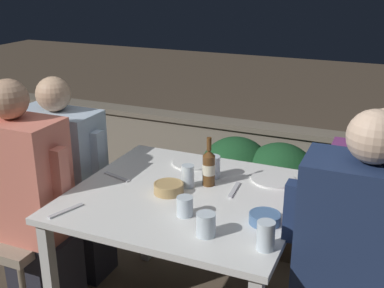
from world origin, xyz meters
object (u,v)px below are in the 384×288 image
(person_coral_top, at_px, (27,203))
(chair_left_far, at_px, (38,177))
(person_purple_stripe, at_px, (363,237))
(person_navy_jumper, at_px, (347,271))
(person_blue_shirt, at_px, (67,180))
(beer_bottle, at_px, (209,167))

(person_coral_top, height_order, chair_left_far, person_coral_top)
(person_coral_top, relative_size, person_purple_stripe, 1.04)
(chair_left_far, height_order, person_purple_stripe, person_purple_stripe)
(chair_left_far, bearing_deg, person_coral_top, -55.31)
(person_navy_jumper, bearing_deg, person_blue_shirt, 166.95)
(chair_left_far, height_order, person_blue_shirt, person_blue_shirt)
(person_coral_top, xyz_separation_m, beer_bottle, (0.84, 0.33, 0.21))
(person_coral_top, bearing_deg, person_navy_jumper, 0.42)
(chair_left_far, distance_m, person_navy_jumper, 1.83)
(person_blue_shirt, xyz_separation_m, person_navy_jumper, (1.58, -0.37, 0.06))
(person_coral_top, xyz_separation_m, person_purple_stripe, (1.56, 0.37, -0.03))
(person_coral_top, xyz_separation_m, person_blue_shirt, (-0.05, 0.38, -0.04))
(person_coral_top, height_order, beer_bottle, person_coral_top)
(chair_left_far, distance_m, person_blue_shirt, 0.21)
(person_purple_stripe, bearing_deg, person_blue_shirt, 179.84)
(person_blue_shirt, bearing_deg, person_coral_top, -82.53)
(person_navy_jumper, xyz_separation_m, beer_bottle, (-0.69, 0.32, 0.19))
(person_blue_shirt, height_order, person_purple_stripe, person_purple_stripe)
(person_blue_shirt, relative_size, person_navy_jumper, 0.92)
(person_blue_shirt, relative_size, person_purple_stripe, 0.99)
(person_purple_stripe, bearing_deg, beer_bottle, -176.47)
(person_purple_stripe, bearing_deg, person_coral_top, -166.57)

